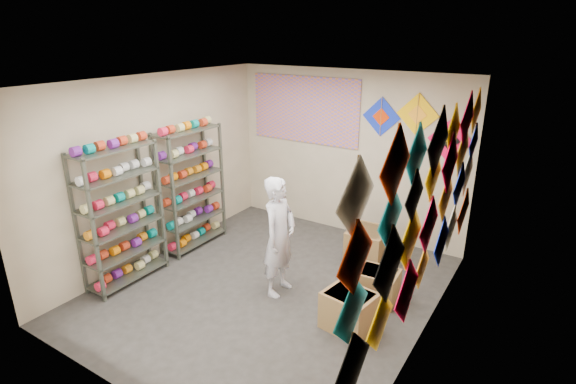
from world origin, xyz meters
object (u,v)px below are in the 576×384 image
Objects in this scene: carton_a at (349,311)px; shopkeeper at (279,237)px; carton_c at (367,246)px; shelf_rack_back at (191,188)px; shelf_rack_front at (121,216)px; carton_b at (377,286)px.

shopkeeper is at bearing 177.36° from carton_a.
carton_a is (1.11, -0.23, -0.56)m from shopkeeper.
shelf_rack_back is at bearing -162.28° from carton_c.
carton_c is (2.57, 0.95, -0.69)m from shelf_rack_back.
carton_c is at bearing 41.16° from shelf_rack_front.
shelf_rack_front is at bearing 111.85° from shopkeeper.
shelf_rack_front is 3.46× the size of carton_a.
shopkeeper is 1.39m from carton_b.
shelf_rack_front is 3.46m from carton_b.
shopkeeper is at bearing -117.85° from carton_c.
shelf_rack_back is 1.20× the size of shopkeeper.
carton_a is 0.72m from carton_b.
shelf_rack_back is 3.18m from carton_a.
shelf_rack_front reaches higher than shopkeeper.
carton_a is 0.94× the size of carton_c.
shelf_rack_back is 3.78× the size of carton_b.
carton_b is (3.09, 1.36, -0.74)m from shelf_rack_front.
carton_b is (1.16, 0.49, -0.58)m from shopkeeper.
shopkeeper reaches higher than carton_a.
shelf_rack_back reaches higher than shopkeeper.
shelf_rack_front reaches higher than carton_b.
shelf_rack_back is at bearing 74.92° from shopkeeper.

